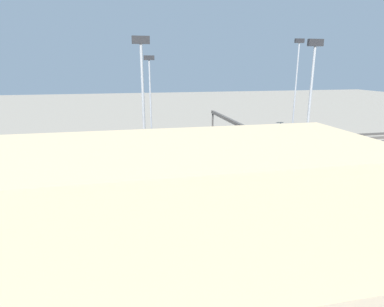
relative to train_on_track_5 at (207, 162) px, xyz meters
name	(u,v)px	position (x,y,z in m)	size (l,w,h in m)	color
ground_plane	(217,157)	(-5.06, -10.00, -2.06)	(400.00, 400.00, 0.00)	gray
track_bed_0	(202,143)	(-5.06, -25.00, -2.00)	(140.00, 2.80, 0.12)	#3D3833
track_bed_1	(206,147)	(-5.06, -20.00, -2.00)	(140.00, 2.80, 0.12)	#4C443D
track_bed_2	(211,151)	(-5.06, -15.00, -2.00)	(140.00, 2.80, 0.12)	#3D3833
track_bed_3	(217,157)	(-5.06, -10.00, -2.00)	(140.00, 2.80, 0.12)	#3D3833
track_bed_4	(223,162)	(-5.06, -5.00, -2.00)	(140.00, 2.80, 0.12)	#3D3833
track_bed_5	(230,169)	(-5.06, 0.00, -2.00)	(140.00, 2.80, 0.12)	#4C443D
track_bed_6	(238,177)	(-5.06, 5.00, -2.00)	(140.00, 2.80, 0.12)	#3D3833
train_on_track_5	(207,162)	(0.00, 0.00, 0.00)	(139.00, 3.06, 4.40)	#1E6B9E
train_on_track_6	(233,165)	(-3.80, 5.00, 0.55)	(119.80, 3.06, 5.00)	silver
train_on_track_1	(159,142)	(7.69, -20.00, 0.02)	(90.60, 3.06, 4.40)	#285193
light_mast_0	(150,87)	(8.82, -28.13, 13.41)	(2.80, 0.70, 23.81)	#9EA0A5
light_mast_1	(143,95)	(12.98, 7.24, 14.39)	(2.80, 0.70, 25.59)	#9EA0A5
light_mast_2	(297,76)	(-34.47, -27.56, 16.11)	(2.80, 0.70, 28.74)	#9EA0A5
light_mast_3	(311,92)	(-17.06, 8.14, 14.38)	(2.80, 0.70, 25.56)	#9EA0A5
signal_gantry	(232,125)	(-8.78, -10.00, 5.60)	(0.70, 35.00, 8.80)	#4C4742
maintenance_shed	(135,210)	(15.63, 29.98, 4.55)	(52.72, 19.25, 13.22)	tan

